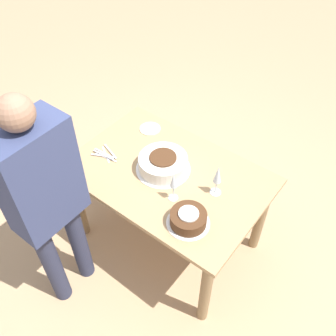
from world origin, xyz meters
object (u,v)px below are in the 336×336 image
at_px(cake_front_chocolate, 188,219).
at_px(person_cutting, 45,195).
at_px(wine_glass_near, 218,176).
at_px(wine_glass_far, 173,182).
at_px(cake_center_white, 163,164).

bearing_deg(cake_front_chocolate, person_cutting, -143.75).
xyz_separation_m(wine_glass_near, wine_glass_far, (-0.18, -0.19, -0.01)).
distance_m(cake_center_white, wine_glass_near, 0.39).
height_order(wine_glass_far, person_cutting, person_cutting).
height_order(cake_center_white, wine_glass_far, wine_glass_far).
xyz_separation_m(cake_center_white, person_cutting, (-0.24, -0.71, 0.17)).
height_order(cake_front_chocolate, person_cutting, person_cutting).
height_order(cake_center_white, cake_front_chocolate, cake_center_white).
height_order(cake_front_chocolate, wine_glass_near, wine_glass_near).
xyz_separation_m(cake_front_chocolate, person_cutting, (-0.62, -0.46, 0.18)).
bearing_deg(cake_center_white, person_cutting, -108.84).
xyz_separation_m(cake_front_chocolate, wine_glass_far, (-0.18, 0.10, 0.10)).
bearing_deg(wine_glass_far, wine_glass_near, 47.55).
bearing_deg(cake_front_chocolate, wine_glass_far, 151.78).
bearing_deg(person_cutting, cake_center_white, -19.19).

